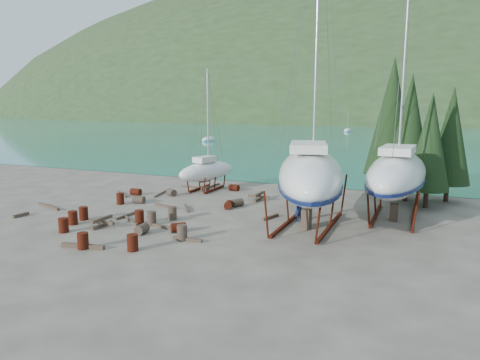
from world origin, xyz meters
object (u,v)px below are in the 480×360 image
at_px(small_sailboat_shore, 207,171).
at_px(worker, 299,207).
at_px(large_sailboat_near, 310,174).
at_px(large_sailboat_far, 397,173).

distance_m(small_sailboat_shore, worker, 12.80).
bearing_deg(small_sailboat_shore, worker, -19.92).
xyz_separation_m(large_sailboat_near, small_sailboat_shore, (-11.41, 7.96, -1.54)).
distance_m(large_sailboat_near, worker, 2.60).
bearing_deg(small_sailboat_shore, large_sailboat_near, -20.57).
bearing_deg(worker, large_sailboat_far, -32.82).
distance_m(large_sailboat_near, large_sailboat_far, 6.32).
bearing_deg(small_sailboat_shore, large_sailboat_far, 0.76).
bearing_deg(large_sailboat_far, worker, -146.50).
height_order(large_sailboat_far, worker, large_sailboat_far).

